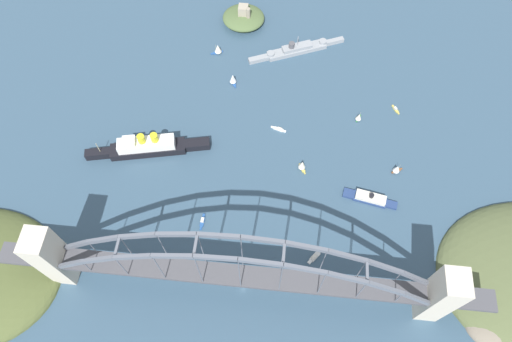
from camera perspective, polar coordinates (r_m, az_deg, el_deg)
name	(u,v)px	position (r m, az deg, el deg)	size (l,w,h in m)	color
ground_plane	(243,289)	(290.91, -1.61, -14.49)	(1400.00, 1400.00, 0.00)	#334C60
harbor_arch_bridge	(242,275)	(261.13, -1.78, -12.79)	(280.47, 15.79, 76.36)	beige
ocean_liner	(148,147)	(333.90, -13.35, 2.97)	(87.87, 25.47, 19.97)	black
naval_cruiser	(296,49)	(388.35, 5.02, 14.88)	(77.46, 36.07, 16.76)	gray
harbor_ferry_steamer	(370,198)	(319.08, 14.03, -3.32)	(37.24, 12.97, 7.62)	navy
fort_island_mid_harbor	(244,17)	(409.98, -1.56, 18.61)	(35.61, 33.28, 18.04)	#4C6038
small_boat_0	(202,221)	(306.47, -6.70, -6.23)	(2.82, 11.55, 2.19)	#234C8C
small_boat_1	(397,169)	(333.04, 17.19, 0.27)	(8.11, 6.46, 8.57)	brown
small_boat_2	(302,165)	(320.79, 5.77, 0.76)	(6.72, 8.45, 9.54)	gold
small_boat_3	(218,49)	(386.34, -4.79, 14.97)	(9.85, 7.40, 9.79)	#234C8C
small_boat_4	(359,117)	(351.17, 12.71, 6.63)	(5.77, 7.45, 7.61)	#2D6B3D
small_boat_5	(233,79)	(364.08, -2.90, 11.44)	(6.92, 8.97, 10.39)	#234C8C
small_boat_6	(315,257)	(298.09, 7.33, -10.55)	(9.39, 11.08, 2.44)	silver
small_boat_7	(279,129)	(339.96, 2.86, 5.24)	(11.67, 4.72, 2.40)	silver
small_boat_8	(396,109)	(366.09, 17.02, 7.38)	(5.82, 8.65, 1.99)	gold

